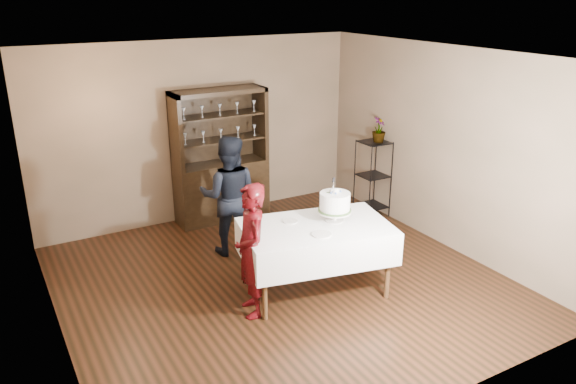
% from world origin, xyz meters
% --- Properties ---
extents(floor, '(5.00, 5.00, 0.00)m').
position_xyz_m(floor, '(0.00, 0.00, 0.00)').
color(floor, black).
rests_on(floor, ground).
extents(ceiling, '(5.00, 5.00, 0.00)m').
position_xyz_m(ceiling, '(0.00, 0.00, 2.70)').
color(ceiling, white).
rests_on(ceiling, back_wall).
extents(back_wall, '(5.00, 0.02, 2.70)m').
position_xyz_m(back_wall, '(0.00, 2.50, 1.35)').
color(back_wall, brown).
rests_on(back_wall, floor).
extents(wall_left, '(0.02, 5.00, 2.70)m').
position_xyz_m(wall_left, '(-2.50, 0.00, 1.35)').
color(wall_left, brown).
rests_on(wall_left, floor).
extents(wall_right, '(0.02, 5.00, 2.70)m').
position_xyz_m(wall_right, '(2.50, 0.00, 1.35)').
color(wall_right, brown).
rests_on(wall_right, floor).
extents(china_hutch, '(1.40, 0.48, 2.00)m').
position_xyz_m(china_hutch, '(0.20, 2.25, 0.66)').
color(china_hutch, black).
rests_on(china_hutch, floor).
extents(plant_etagere, '(0.42, 0.42, 1.20)m').
position_xyz_m(plant_etagere, '(2.28, 1.20, 0.65)').
color(plant_etagere, black).
rests_on(plant_etagere, floor).
extents(cake_table, '(1.85, 1.35, 0.84)m').
position_xyz_m(cake_table, '(0.25, -0.37, 0.64)').
color(cake_table, white).
rests_on(cake_table, floor).
extents(woman, '(0.46, 0.61, 1.49)m').
position_xyz_m(woman, '(-0.60, -0.41, 0.75)').
color(woman, '#3D0507').
rests_on(woman, floor).
extents(man, '(0.98, 0.91, 1.61)m').
position_xyz_m(man, '(-0.18, 1.10, 0.81)').
color(man, black).
rests_on(man, floor).
extents(cake, '(0.39, 0.39, 0.54)m').
position_xyz_m(cake, '(0.50, -0.35, 1.05)').
color(cake, beige).
rests_on(cake, cake_table).
extents(plate_near, '(0.22, 0.22, 0.01)m').
position_xyz_m(plate_near, '(0.16, -0.61, 0.85)').
color(plate_near, beige).
rests_on(plate_near, cake_table).
extents(plate_far, '(0.23, 0.23, 0.01)m').
position_xyz_m(plate_far, '(0.05, -0.13, 0.85)').
color(plate_far, beige).
rests_on(plate_far, cake_table).
extents(potted_plant, '(0.29, 0.29, 0.38)m').
position_xyz_m(potted_plant, '(2.32, 1.16, 1.38)').
color(potted_plant, '#40602E').
rests_on(potted_plant, plant_etagere).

